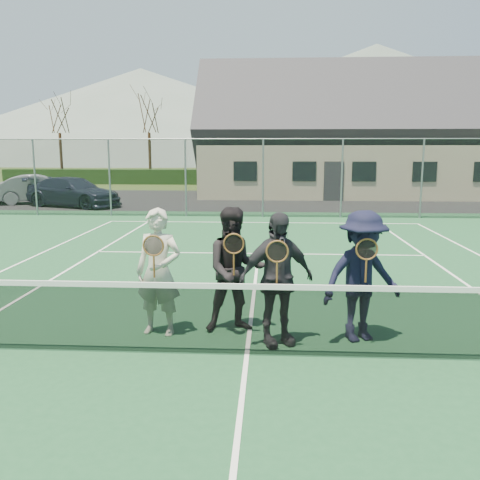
{
  "coord_description": "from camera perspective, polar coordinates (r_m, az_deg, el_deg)",
  "views": [
    {
      "loc": [
        0.27,
        -6.13,
        2.62
      ],
      "look_at": [
        -0.18,
        1.5,
        1.25
      ],
      "focal_mm": 38.0,
      "sensor_mm": 36.0,
      "label": 1
    }
  ],
  "objects": [
    {
      "name": "ground",
      "position": [
        26.26,
        2.77,
        4.45
      ],
      "size": [
        220.0,
        220.0,
        0.0
      ],
      "primitive_type": "plane",
      "color": "#324819",
      "rests_on": "ground"
    },
    {
      "name": "player_a",
      "position": [
        7.22,
        -9.12,
        -3.57
      ],
      "size": [
        0.72,
        0.55,
        1.8
      ],
      "color": "beige",
      "rests_on": "court_surface"
    },
    {
      "name": "car_c",
      "position": [
        24.59,
        -18.2,
        5.14
      ],
      "size": [
        5.01,
        3.42,
        1.35
      ],
      "primitive_type": "imported",
      "rotation": [
        0.0,
        0.0,
        1.2
      ],
      "color": "black",
      "rests_on": "ground"
    },
    {
      "name": "tree_c",
      "position": [
        39.3,
        6.09,
        14.76
      ],
      "size": [
        3.2,
        3.2,
        7.77
      ],
      "color": "#392414",
      "rests_on": "ground"
    },
    {
      "name": "player_d",
      "position": [
        7.09,
        13.52,
        -4.0
      ],
      "size": [
        1.33,
        1.05,
        1.8
      ],
      "color": "black",
      "rests_on": "court_surface"
    },
    {
      "name": "tarmac_carpark",
      "position": [
        26.61,
        -5.9,
        4.49
      ],
      "size": [
        40.0,
        12.0,
        0.01
      ],
      "primitive_type": "cube",
      "color": "black",
      "rests_on": "ground"
    },
    {
      "name": "tree_b",
      "position": [
        40.34,
        -10.25,
        14.54
      ],
      "size": [
        3.2,
        3.2,
        7.77
      ],
      "color": "#331F12",
      "rests_on": "ground"
    },
    {
      "name": "court_surface",
      "position": [
        6.67,
        0.77,
        -12.89
      ],
      "size": [
        30.0,
        30.0,
        0.02
      ],
      "primitive_type": "cube",
      "color": "#1C4C2B",
      "rests_on": "ground"
    },
    {
      "name": "tree_d",
      "position": [
        40.97,
        20.64,
        13.99
      ],
      "size": [
        3.2,
        3.2,
        7.77
      ],
      "color": "#392714",
      "rests_on": "ground"
    },
    {
      "name": "hill_west",
      "position": [
        104.43,
        -10.94,
        13.51
      ],
      "size": [
        110.0,
        110.0,
        18.0
      ],
      "primitive_type": "cone",
      "color": "slate",
      "rests_on": "ground"
    },
    {
      "name": "hill_centre",
      "position": [
        103.38,
        14.85,
        14.51
      ],
      "size": [
        120.0,
        120.0,
        22.0
      ],
      "primitive_type": "cone",
      "color": "#536459",
      "rests_on": "ground"
    },
    {
      "name": "tennis_net",
      "position": [
        6.48,
        0.79,
        -8.58
      ],
      "size": [
        11.68,
        0.08,
        1.1
      ],
      "color": "slate",
      "rests_on": "ground"
    },
    {
      "name": "hedge_row",
      "position": [
        38.19,
        2.99,
        7.07
      ],
      "size": [
        40.0,
        1.2,
        1.1
      ],
      "primitive_type": "cube",
      "color": "#193210",
      "rests_on": "ground"
    },
    {
      "name": "player_c",
      "position": [
        6.77,
        4.12,
        -4.4
      ],
      "size": [
        1.14,
        0.83,
        1.8
      ],
      "color": "#26262B",
      "rests_on": "court_surface"
    },
    {
      "name": "clubhouse",
      "position": [
        30.39,
        10.68,
        12.6
      ],
      "size": [
        15.6,
        8.2,
        7.7
      ],
      "color": "beige",
      "rests_on": "ground"
    },
    {
      "name": "perimeter_fence",
      "position": [
        19.66,
        2.6,
        6.98
      ],
      "size": [
        30.07,
        0.07,
        3.02
      ],
      "color": "slate",
      "rests_on": "ground"
    },
    {
      "name": "court_markings",
      "position": [
        6.66,
        0.78,
        -12.77
      ],
      "size": [
        11.03,
        23.83,
        0.01
      ],
      "color": "white",
      "rests_on": "court_surface"
    },
    {
      "name": "car_b",
      "position": [
        26.67,
        -21.51,
        5.34
      ],
      "size": [
        4.47,
        2.95,
        1.39
      ],
      "primitive_type": "imported",
      "rotation": [
        0.0,
        0.0,
        1.96
      ],
      "color": "gray",
      "rests_on": "ground"
    },
    {
      "name": "tree_a",
      "position": [
        42.5,
        -19.75,
        13.89
      ],
      "size": [
        3.2,
        3.2,
        7.77
      ],
      "color": "#381F14",
      "rests_on": "ground"
    },
    {
      "name": "player_b",
      "position": [
        7.27,
        -0.54,
        -3.36
      ],
      "size": [
        1.0,
        0.86,
        1.8
      ],
      "color": "black",
      "rests_on": "court_surface"
    }
  ]
}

